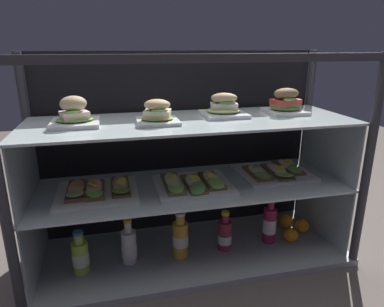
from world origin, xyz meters
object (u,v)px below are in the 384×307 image
(open_sandwich_tray_mid_left, at_px, (192,184))
(juice_bottle_front_middle, at_px, (180,238))
(juice_bottle_front_second, at_px, (81,256))
(juice_bottle_back_center, at_px, (269,224))
(plated_roll_sandwich_mid_left, at_px, (224,108))
(orange_fruit_rolled_forward, at_px, (302,226))
(juice_bottle_back_left, at_px, (129,246))
(orange_fruit_near_left_post, at_px, (286,221))
(plated_roll_sandwich_mid_right, at_px, (74,115))
(juice_bottle_front_left_end, at_px, (225,235))
(orange_fruit_beside_bottles, at_px, (291,235))
(plated_roll_sandwich_center, at_px, (157,114))
(open_sandwich_tray_center, at_px, (275,172))
(plated_roll_sandwich_left_of_center, at_px, (286,103))
(open_sandwich_tray_right_of_center, at_px, (97,190))

(open_sandwich_tray_mid_left, height_order, juice_bottle_front_middle, open_sandwich_tray_mid_left)
(juice_bottle_front_second, relative_size, juice_bottle_back_center, 0.84)
(plated_roll_sandwich_mid_left, bearing_deg, orange_fruit_rolled_forward, -3.36)
(juice_bottle_back_left, bearing_deg, plated_roll_sandwich_mid_left, 9.53)
(orange_fruit_near_left_post, bearing_deg, open_sandwich_tray_mid_left, -168.49)
(plated_roll_sandwich_mid_right, bearing_deg, juice_bottle_front_left_end, -3.80)
(juice_bottle_back_left, bearing_deg, juice_bottle_front_second, -173.01)
(juice_bottle_front_second, relative_size, orange_fruit_beside_bottles, 2.79)
(plated_roll_sandwich_center, bearing_deg, open_sandwich_tray_center, 5.15)
(juice_bottle_front_middle, height_order, orange_fruit_beside_bottles, juice_bottle_front_middle)
(juice_bottle_front_second, bearing_deg, juice_bottle_front_middle, 1.40)
(plated_roll_sandwich_left_of_center, distance_m, orange_fruit_rolled_forward, 0.67)
(plated_roll_sandwich_center, xyz_separation_m, juice_bottle_back_center, (0.55, 0.01, -0.59))
(plated_roll_sandwich_mid_right, relative_size, juice_bottle_front_middle, 0.84)
(plated_roll_sandwich_left_of_center, distance_m, open_sandwich_tray_mid_left, 0.58)
(juice_bottle_back_center, bearing_deg, juice_bottle_front_left_end, -177.26)
(open_sandwich_tray_center, bearing_deg, juice_bottle_back_center, -123.50)
(plated_roll_sandwich_mid_right, xyz_separation_m, orange_fruit_rolled_forward, (1.10, 0.01, -0.65))
(plated_roll_sandwich_mid_right, height_order, plated_roll_sandwich_mid_left, plated_roll_sandwich_mid_right)
(open_sandwich_tray_center, bearing_deg, open_sandwich_tray_right_of_center, -178.06)
(plated_roll_sandwich_center, height_order, plated_roll_sandwich_left_of_center, plated_roll_sandwich_left_of_center)
(juice_bottle_front_second, relative_size, juice_bottle_front_left_end, 0.98)
(plated_roll_sandwich_mid_right, height_order, open_sandwich_tray_center, plated_roll_sandwich_mid_right)
(open_sandwich_tray_right_of_center, bearing_deg, open_sandwich_tray_mid_left, -3.62)
(juice_bottle_front_middle, distance_m, orange_fruit_beside_bottles, 0.57)
(juice_bottle_front_left_end, bearing_deg, orange_fruit_near_left_post, 16.25)
(juice_bottle_back_left, distance_m, orange_fruit_near_left_post, 0.86)
(open_sandwich_tray_right_of_center, relative_size, juice_bottle_back_center, 1.45)
(juice_bottle_front_second, bearing_deg, open_sandwich_tray_mid_left, 2.53)
(open_sandwich_tray_center, xyz_separation_m, juice_bottle_back_center, (-0.03, -0.04, -0.26))
(orange_fruit_rolled_forward, bearing_deg, plated_roll_sandwich_center, -176.11)
(juice_bottle_back_left, relative_size, juice_bottle_back_center, 0.91)
(plated_roll_sandwich_left_of_center, distance_m, open_sandwich_tray_center, 0.34)
(plated_roll_sandwich_center, relative_size, juice_bottle_back_center, 0.73)
(plated_roll_sandwich_mid_left, xyz_separation_m, juice_bottle_back_center, (0.23, -0.07, -0.58))
(plated_roll_sandwich_mid_right, distance_m, open_sandwich_tray_center, 0.97)
(plated_roll_sandwich_left_of_center, distance_m, juice_bottle_front_left_end, 0.69)
(open_sandwich_tray_center, relative_size, orange_fruit_near_left_post, 4.39)
(plated_roll_sandwich_mid_left, relative_size, juice_bottle_front_second, 0.98)
(open_sandwich_tray_center, xyz_separation_m, juice_bottle_back_left, (-0.73, -0.05, -0.28))
(open_sandwich_tray_center, height_order, orange_fruit_beside_bottles, open_sandwich_tray_center)
(open_sandwich_tray_center, bearing_deg, orange_fruit_rolled_forward, -0.02)
(orange_fruit_beside_bottles, bearing_deg, plated_roll_sandwich_left_of_center, 115.78)
(plated_roll_sandwich_mid_right, relative_size, open_sandwich_tray_right_of_center, 0.56)
(plated_roll_sandwich_center, relative_size, orange_fruit_near_left_post, 2.22)
(juice_bottle_front_left_end, height_order, orange_fruit_beside_bottles, juice_bottle_front_left_end)
(juice_bottle_front_second, height_order, orange_fruit_rolled_forward, juice_bottle_front_second)
(plated_roll_sandwich_mid_right, bearing_deg, open_sandwich_tray_mid_left, -4.90)
(juice_bottle_front_left_end, xyz_separation_m, orange_fruit_near_left_post, (0.39, 0.11, -0.04))
(open_sandwich_tray_mid_left, xyz_separation_m, juice_bottle_front_left_end, (0.16, -0.00, -0.28))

